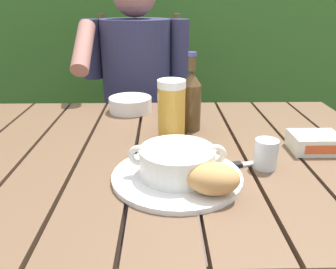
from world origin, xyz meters
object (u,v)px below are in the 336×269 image
(chair_near_diner, at_px, (140,121))
(water_glass_small, at_px, (265,154))
(table_knife, at_px, (239,165))
(serving_plate, at_px, (176,176))
(beer_glass, at_px, (171,110))
(soup_bowl, at_px, (177,161))
(butter_tub, at_px, (314,142))
(bread_roll, at_px, (212,179))
(beer_bottle, at_px, (191,99))
(diner_bowl, at_px, (130,104))
(person_eating, at_px, (136,88))

(chair_near_diner, relative_size, water_glass_small, 14.33)
(water_glass_small, relative_size, table_knife, 0.46)
(serving_plate, distance_m, beer_glass, 0.26)
(beer_glass, bearing_deg, table_knife, -48.94)
(soup_bowl, height_order, beer_glass, beer_glass)
(chair_near_diner, height_order, butter_tub, chair_near_diner)
(bread_roll, distance_m, beer_glass, 0.34)
(serving_plate, bearing_deg, chair_near_diner, 98.00)
(water_glass_small, bearing_deg, beer_glass, 138.49)
(butter_tub, bearing_deg, beer_glass, 165.64)
(beer_bottle, bearing_deg, serving_plate, -100.05)
(chair_near_diner, bearing_deg, serving_plate, -82.00)
(table_knife, height_order, diner_bowl, diner_bowl)
(chair_near_diner, height_order, diner_bowl, chair_near_diner)
(person_eating, distance_m, bread_roll, 0.97)
(serving_plate, height_order, butter_tub, butter_tub)
(bread_roll, bearing_deg, beer_glass, 102.92)
(person_eating, bearing_deg, diner_bowl, -89.54)
(table_knife, xyz_separation_m, diner_bowl, (-0.31, 0.46, 0.02))
(beer_glass, bearing_deg, serving_plate, -88.65)
(table_knife, relative_size, diner_bowl, 1.01)
(person_eating, distance_m, water_glass_small, 0.89)
(bread_roll, bearing_deg, person_eating, 103.22)
(diner_bowl, bearing_deg, bread_roll, -69.85)
(person_eating, bearing_deg, serving_plate, -80.02)
(serving_plate, height_order, diner_bowl, diner_bowl)
(beer_glass, distance_m, water_glass_small, 0.30)
(chair_near_diner, relative_size, butter_tub, 8.13)
(person_eating, xyz_separation_m, butter_tub, (0.53, -0.71, 0.02))
(beer_glass, distance_m, table_knife, 0.27)
(soup_bowl, relative_size, butter_tub, 1.73)
(beer_glass, bearing_deg, diner_bowl, 118.30)
(bread_roll, bearing_deg, butter_tub, 36.80)
(table_knife, bearing_deg, diner_bowl, 124.09)
(table_knife, bearing_deg, person_eating, 111.17)
(butter_tub, distance_m, table_knife, 0.24)
(beer_bottle, bearing_deg, person_eating, 111.11)
(serving_plate, distance_m, butter_tub, 0.41)
(serving_plate, distance_m, bread_roll, 0.11)
(beer_bottle, bearing_deg, diner_bowl, 136.82)
(chair_near_diner, height_order, serving_plate, chair_near_diner)
(chair_near_diner, bearing_deg, table_knife, -72.89)
(bread_roll, distance_m, water_glass_small, 0.20)
(butter_tub, distance_m, diner_bowl, 0.64)
(serving_plate, xyz_separation_m, water_glass_small, (0.22, 0.05, 0.03))
(butter_tub, bearing_deg, beer_bottle, 152.08)
(chair_near_diner, height_order, beer_glass, chair_near_diner)
(butter_tub, bearing_deg, soup_bowl, -158.42)
(chair_near_diner, xyz_separation_m, bread_roll, (0.22, -1.14, 0.27))
(person_eating, distance_m, beer_glass, 0.64)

